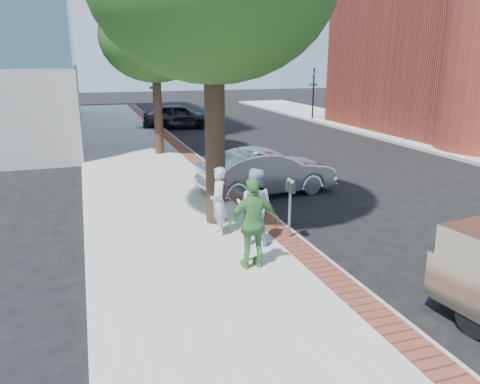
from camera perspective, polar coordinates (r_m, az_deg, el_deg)
name	(u,v)px	position (r m, az deg, el deg)	size (l,w,h in m)	color
ground	(262,250)	(11.19, 2.74, -7.04)	(120.00, 120.00, 0.00)	black
sidewalk	(151,175)	(18.26, -10.83, 1.99)	(5.00, 60.00, 0.15)	#9E9991
brick_strip	(206,169)	(18.64, -4.14, 2.77)	(0.60, 60.00, 0.01)	brown
curb	(215,171)	(18.75, -3.09, 2.61)	(0.10, 60.00, 0.15)	gray
sidewalk_far	(480,151)	(25.73, 27.25, 4.49)	(5.00, 60.00, 0.15)	#9E9991
signal_near	(155,93)	(32.02, -10.28, 11.79)	(0.70, 0.15, 3.80)	black
signal_far	(313,90)	(35.61, 8.94, 12.23)	(0.70, 0.15, 3.80)	black
tree_far	(154,37)	(21.87, -10.39, 18.05)	(4.80, 4.80, 7.14)	black
parking_meter	(290,196)	(11.24, 6.14, -0.49)	(0.12, 0.32, 1.47)	gray
person_gray	(219,201)	(11.46, -2.60, -1.13)	(0.63, 0.41, 1.72)	#B7B8BD
person_officer	(254,206)	(10.92, 1.75, -1.73)	(0.88, 0.69, 1.81)	#91AEE0
person_green	(253,223)	(9.61, 1.64, -3.85)	(1.12, 0.47, 1.92)	#448B3F
sedan_silver	(267,172)	(15.59, 3.31, 2.46)	(1.60, 4.58, 1.51)	#B6B9BE
bg_car	(179,116)	(31.31, -7.47, 9.17)	(1.90, 4.73, 1.61)	black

